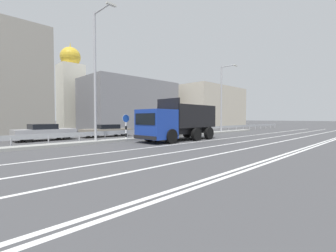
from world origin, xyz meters
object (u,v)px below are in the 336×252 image
at_px(street_lamp_2, 222,96).
at_px(church_tower, 71,89).
at_px(parked_car_4, 107,130).
at_px(parked_car_3, 44,132).
at_px(median_road_sign, 126,127).
at_px(dump_truck, 171,125).
at_px(street_lamp_1, 96,71).

relative_size(street_lamp_2, church_tower, 0.57).
bearing_deg(church_tower, parked_car_4, -101.16).
height_order(street_lamp_2, parked_car_4, street_lamp_2).
distance_m(parked_car_3, parked_car_4, 5.54).
xyz_separation_m(parked_car_4, church_tower, (3.59, 18.20, 6.01)).
distance_m(median_road_sign, parked_car_4, 4.79).
relative_size(parked_car_3, church_tower, 0.31).
relative_size(dump_truck, church_tower, 0.51).
bearing_deg(church_tower, dump_truck, -94.77).
bearing_deg(median_road_sign, parked_car_4, 79.53).
relative_size(dump_truck, street_lamp_1, 0.78).
xyz_separation_m(dump_truck, street_lamp_2, (11.48, 2.57, 3.29)).
height_order(street_lamp_2, parked_car_3, street_lamp_2).
distance_m(dump_truck, street_lamp_2, 12.21).
xyz_separation_m(dump_truck, church_tower, (2.15, 25.72, 5.39)).
bearing_deg(street_lamp_1, dump_truck, -29.92).
bearing_deg(street_lamp_1, parked_car_3, 113.95).
distance_m(street_lamp_1, street_lamp_2, 16.33).
bearing_deg(street_lamp_2, parked_car_4, 159.01).
xyz_separation_m(street_lamp_2, church_tower, (-9.33, 23.16, 2.10)).
xyz_separation_m(street_lamp_1, street_lamp_2, (16.32, -0.22, -0.68)).
bearing_deg(church_tower, street_lamp_1, -106.94).
relative_size(median_road_sign, street_lamp_2, 0.26).
bearing_deg(parked_car_3, median_road_sign, 43.23).
distance_m(median_road_sign, parked_car_3, 6.68).
height_order(street_lamp_1, street_lamp_2, street_lamp_1).
bearing_deg(street_lamp_1, street_lamp_2, -0.77).
distance_m(dump_truck, street_lamp_1, 6.85).
bearing_deg(church_tower, parked_car_3, -116.72).
xyz_separation_m(street_lamp_2, parked_car_3, (-18.45, 5.03, -3.85)).
xyz_separation_m(median_road_sign, parked_car_4, (0.87, 4.69, -0.47)).
height_order(parked_car_3, parked_car_4, parked_car_3).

